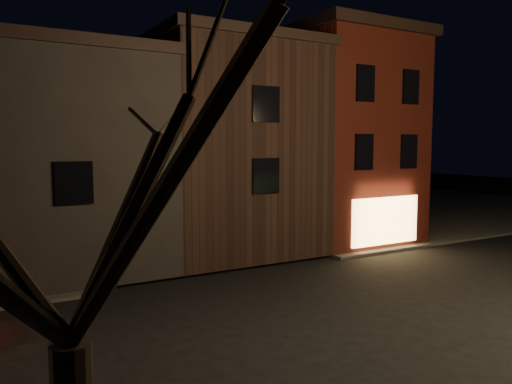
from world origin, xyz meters
The scene contains 6 objects.
ground centered at (0.00, 0.00, 0.00)m, with size 120.00×120.00×0.00m, color black.
sidewalk_far_right centered at (20.00, 20.00, 0.06)m, with size 30.00×30.00×0.12m, color #2D2B28.
corner_building centered at (8.00, 9.47, 5.40)m, with size 6.50×8.50×10.50m.
row_building_a centered at (1.50, 10.50, 4.83)m, with size 7.30×10.30×9.40m.
row_building_b centered at (-5.75, 10.50, 4.33)m, with size 7.80×10.30×8.40m.
bare_tree_left centered at (-8.00, -7.00, 5.43)m, with size 5.60×5.60×7.50m.
Camera 1 is at (-8.69, -11.38, 4.98)m, focal length 35.00 mm.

